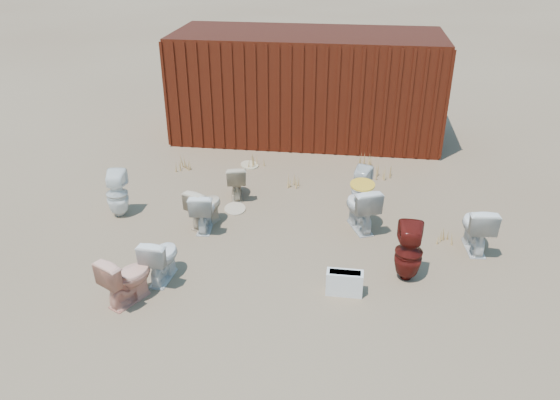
# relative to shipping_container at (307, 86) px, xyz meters

# --- Properties ---
(ground) EXTENTS (100.00, 100.00, 0.00)m
(ground) POSITION_rel_shipping_container_xyz_m (0.00, -5.20, -1.20)
(ground) COLOR brown
(ground) RESTS_ON ground
(shipping_container) EXTENTS (6.00, 2.40, 2.40)m
(shipping_container) POSITION_rel_shipping_container_xyz_m (0.00, 0.00, 0.00)
(shipping_container) COLOR #44120B
(shipping_container) RESTS_ON ground
(toilet_front_a) EXTENTS (0.45, 0.73, 0.71)m
(toilet_front_a) POSITION_rel_shipping_container_xyz_m (-1.48, -6.22, -0.85)
(toilet_front_a) COLOR white
(toilet_front_a) RESTS_ON ground
(toilet_front_pink) EXTENTS (0.69, 0.82, 0.73)m
(toilet_front_pink) POSITION_rel_shipping_container_xyz_m (-1.76, -6.77, -0.84)
(toilet_front_pink) COLOR #EDA289
(toilet_front_pink) RESTS_ON ground
(toilet_front_c) EXTENTS (0.45, 0.71, 0.70)m
(toilet_front_c) POSITION_rel_shipping_container_xyz_m (-1.26, -4.73, -0.85)
(toilet_front_c) COLOR silver
(toilet_front_c) RESTS_ON ground
(toilet_front_maroon) EXTENTS (0.41, 0.42, 0.87)m
(toilet_front_maroon) POSITION_rel_shipping_container_xyz_m (1.99, -5.74, -0.77)
(toilet_front_maroon) COLOR #5A130F
(toilet_front_maroon) RESTS_ON ground
(toilet_front_e) EXTENTS (0.49, 0.79, 0.78)m
(toilet_front_e) POSITION_rel_shipping_container_xyz_m (3.09, -4.78, -0.81)
(toilet_front_e) COLOR silver
(toilet_front_e) RESTS_ON ground
(toilet_back_a) EXTENTS (0.43, 0.44, 0.83)m
(toilet_back_a) POSITION_rel_shipping_container_xyz_m (-2.84, -4.49, -0.79)
(toilet_back_a) COLOR white
(toilet_back_a) RESTS_ON ground
(toilet_back_beige_left) EXTENTS (0.51, 0.71, 0.65)m
(toilet_back_beige_left) POSITION_rel_shipping_container_xyz_m (-0.97, -3.50, -0.87)
(toilet_back_beige_left) COLOR tan
(toilet_back_beige_left) RESTS_ON ground
(toilet_back_beige_right) EXTENTS (0.63, 0.78, 0.70)m
(toilet_back_beige_right) POSITION_rel_shipping_container_xyz_m (-1.27, -4.61, -0.85)
(toilet_back_beige_right) COLOR beige
(toilet_back_beige_right) RESTS_ON ground
(toilet_back_yellowlid) EXTENTS (0.71, 0.89, 0.79)m
(toilet_back_yellowlid) POSITION_rel_shipping_container_xyz_m (1.32, -4.38, -0.80)
(toilet_back_yellowlid) COLOR silver
(toilet_back_yellowlid) RESTS_ON ground
(toilet_back_e) EXTENTS (0.43, 0.44, 0.75)m
(toilet_back_e) POSITION_rel_shipping_container_xyz_m (1.32, -3.56, -0.83)
(toilet_back_e) COLOR silver
(toilet_back_e) RESTS_ON ground
(yellow_lid) EXTENTS (0.40, 0.50, 0.02)m
(yellow_lid) POSITION_rel_shipping_container_xyz_m (1.32, -4.38, -0.39)
(yellow_lid) COLOR gold
(yellow_lid) RESTS_ON toilet_back_yellowlid
(loose_tank) EXTENTS (0.50, 0.20, 0.35)m
(loose_tank) POSITION_rel_shipping_container_xyz_m (1.12, -6.23, -1.02)
(loose_tank) COLOR white
(loose_tank) RESTS_ON ground
(loose_lid_near) EXTENTS (0.48, 0.56, 0.02)m
(loose_lid_near) POSITION_rel_shipping_container_xyz_m (-0.89, -4.01, -1.19)
(loose_lid_near) COLOR #C9B292
(loose_lid_near) RESTS_ON ground
(loose_lid_far) EXTENTS (0.55, 0.59, 0.02)m
(loose_lid_far) POSITION_rel_shipping_container_xyz_m (-1.00, -2.03, -1.19)
(loose_lid_far) COLOR #C5B68F
(loose_lid_far) RESTS_ON ground
(weed_clump_a) EXTENTS (0.36, 0.36, 0.27)m
(weed_clump_a) POSITION_rel_shipping_container_xyz_m (-2.32, -2.42, -1.07)
(weed_clump_a) COLOR #B58A48
(weed_clump_a) RESTS_ON ground
(weed_clump_b) EXTENTS (0.32, 0.32, 0.27)m
(weed_clump_b) POSITION_rel_shipping_container_xyz_m (0.01, -2.93, -1.07)
(weed_clump_b) COLOR #B58A48
(weed_clump_b) RESTS_ON ground
(weed_clump_c) EXTENTS (0.36, 0.36, 0.30)m
(weed_clump_c) POSITION_rel_shipping_container_xyz_m (1.80, -2.31, -1.05)
(weed_clump_c) COLOR #B58A48
(weed_clump_c) RESTS_ON ground
(weed_clump_d) EXTENTS (0.30, 0.30, 0.29)m
(weed_clump_d) POSITION_rel_shipping_container_xyz_m (-0.83, -2.12, -1.06)
(weed_clump_d) COLOR #B58A48
(weed_clump_d) RESTS_ON ground
(weed_clump_e) EXTENTS (0.34, 0.34, 0.27)m
(weed_clump_e) POSITION_rel_shipping_container_xyz_m (1.37, -1.70, -1.07)
(weed_clump_e) COLOR #B58A48
(weed_clump_e) RESTS_ON ground
(weed_clump_f) EXTENTS (0.28, 0.28, 0.21)m
(weed_clump_f) POSITION_rel_shipping_container_xyz_m (2.69, -4.67, -1.09)
(weed_clump_f) COLOR #B58A48
(weed_clump_f) RESTS_ON ground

